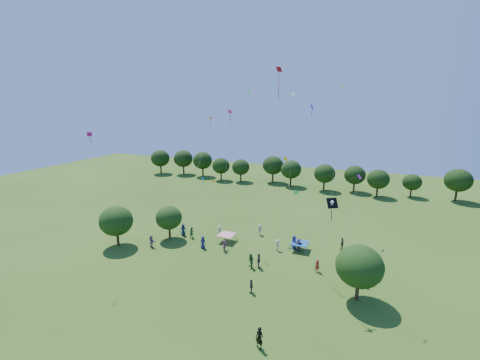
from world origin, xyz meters
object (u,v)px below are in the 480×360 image
object	(u,v)px
tent_red_stripe	(226,235)
red_high_kite	(273,104)
near_tree_north	(169,218)
man_in_black	(259,338)
pirate_kite	(330,205)
near_tree_west	(116,221)
near_tree_east	(359,266)
tent_blue	(300,243)

from	to	relation	value
tent_red_stripe	red_high_kite	world-z (taller)	red_high_kite
near_tree_north	tent_red_stripe	world-z (taller)	near_tree_north
man_in_black	pirate_kite	world-z (taller)	pirate_kite
near_tree_west	near_tree_north	world-z (taller)	near_tree_west
tent_red_stripe	man_in_black	size ratio (longest dim) A/B	1.18
near_tree_west	tent_red_stripe	size ratio (longest dim) A/B	2.58
near_tree_east	tent_blue	world-z (taller)	near_tree_east
near_tree_west	man_in_black	bearing A→B (deg)	-23.81
tent_blue	tent_red_stripe	bearing A→B (deg)	-173.31
tent_red_stripe	tent_blue	xyz separation A→B (m)	(10.32, 1.21, 0.00)
near_tree_north	man_in_black	xyz separation A→B (m)	(19.27, -15.60, -2.29)
near_tree_east	pirate_kite	size ratio (longest dim) A/B	0.63
man_in_black	near_tree_north	bearing A→B (deg)	154.24
near_tree_west	tent_blue	distance (m)	25.33
near_tree_east	red_high_kite	xyz separation A→B (m)	(-11.40, 7.18, 15.56)
near_tree_west	man_in_black	size ratio (longest dim) A/B	3.04
near_tree_north	red_high_kite	world-z (taller)	red_high_kite
tent_red_stripe	pirate_kite	bearing A→B (deg)	-30.08
tent_red_stripe	red_high_kite	distance (m)	19.46
tent_red_stripe	man_in_black	world-z (taller)	man_in_black
near_tree_west	near_tree_north	size ratio (longest dim) A/B	1.15
near_tree_west	red_high_kite	xyz separation A→B (m)	(20.21, 6.29, 15.67)
tent_blue	pirate_kite	bearing A→B (deg)	-64.73
tent_red_stripe	tent_blue	world-z (taller)	same
tent_blue	man_in_black	xyz separation A→B (m)	(0.76, -18.99, -0.10)
near_tree_north	tent_red_stripe	xyz separation A→B (m)	(8.19, 2.18, -2.19)
near_tree_east	near_tree_west	bearing A→B (deg)	178.38
near_tree_west	near_tree_north	distance (m)	7.15
tent_red_stripe	man_in_black	distance (m)	20.95
near_tree_west	pirate_kite	xyz separation A→B (m)	(28.52, -1.76, 6.37)
near_tree_north	pirate_kite	bearing A→B (deg)	-15.66
tent_red_stripe	tent_blue	size ratio (longest dim) A/B	1.00
near_tree_west	tent_blue	xyz separation A→B (m)	(23.85, 8.13, -2.60)
near_tree_east	red_high_kite	distance (m)	20.58
near_tree_east	tent_blue	size ratio (longest dim) A/B	2.66
red_high_kite	near_tree_north	bearing A→B (deg)	-174.04
tent_red_stripe	pirate_kite	size ratio (longest dim) A/B	0.24
pirate_kite	red_high_kite	bearing A→B (deg)	135.92
near_tree_west	man_in_black	distance (m)	27.04
near_tree_east	red_high_kite	world-z (taller)	red_high_kite
tent_blue	red_high_kite	size ratio (longest dim) A/B	0.10
near_tree_east	tent_red_stripe	world-z (taller)	near_tree_east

